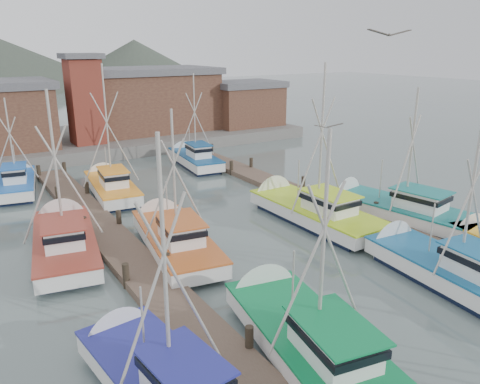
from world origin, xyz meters
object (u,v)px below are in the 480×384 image
lookout_tower (85,98)px  boat_4 (306,338)px  boat_8 (173,237)px  boat_12 (110,186)px

lookout_tower → boat_4: (-2.28, -35.98, -4.87)m
lookout_tower → boat_4: bearing=-93.6°
lookout_tower → boat_8: size_ratio=0.89×
lookout_tower → boat_8: bearing=-95.5°
boat_4 → boat_12: 21.95m
boat_8 → boat_12: bearing=98.5°
lookout_tower → boat_4: 36.38m
boat_4 → boat_8: bearing=100.8°
lookout_tower → boat_12: lookout_tower is taller
lookout_tower → boat_8: 25.84m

